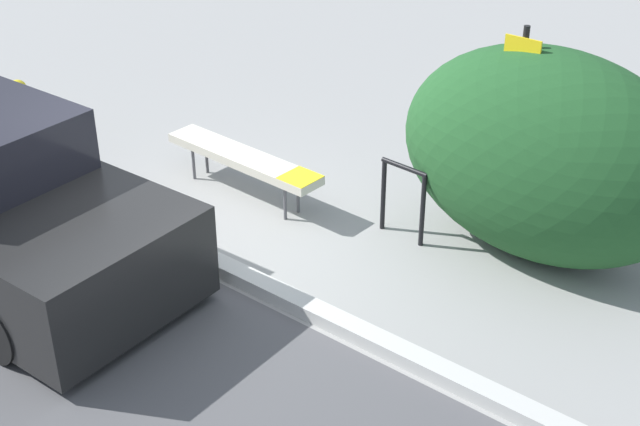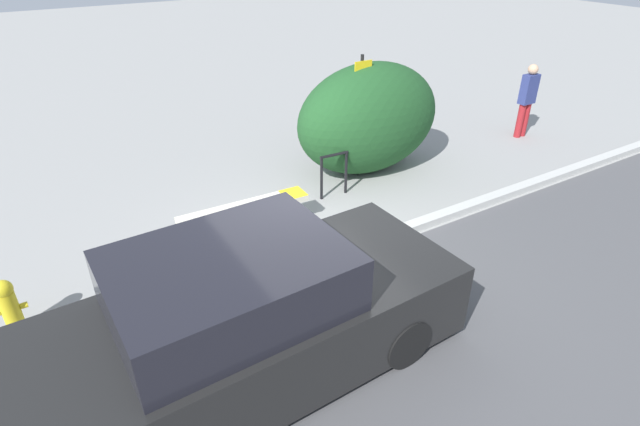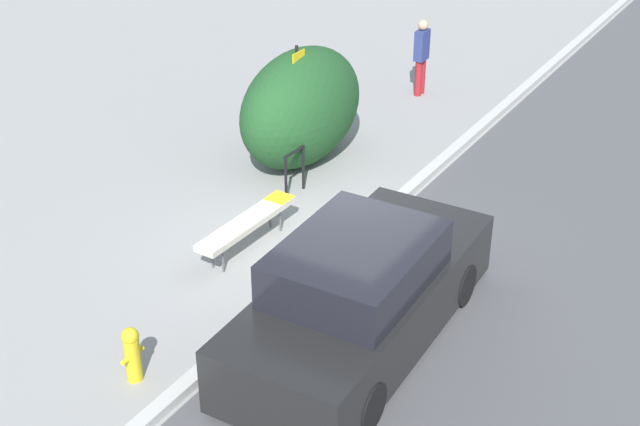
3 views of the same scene
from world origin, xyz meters
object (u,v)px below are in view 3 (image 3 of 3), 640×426
sign_post (298,96)px  fire_hydrant (132,352)px  pedestrian (421,55)px  parked_car_near (361,296)px  bench (247,223)px  bike_rack (295,168)px

sign_post → fire_hydrant: size_ratio=3.01×
pedestrian → parked_car_near: size_ratio=0.35×
bench → fire_hydrant: size_ratio=2.70×
fire_hydrant → pedestrian: 10.49m
bike_rack → pedestrian: (5.29, 0.24, 0.38)m
sign_post → parked_car_near: bearing=-138.2°
sign_post → pedestrian: (4.39, -0.26, -0.50)m
bench → sign_post: bearing=19.2°
bench → sign_post: (2.76, 0.86, 0.93)m
sign_post → fire_hydrant: sign_post is taller
pedestrian → parked_car_near: 8.86m
bike_rack → parked_car_near: bearing=-135.1°
parked_car_near → bike_rack: bearing=42.9°
parked_car_near → sign_post: bearing=39.9°
bike_rack → bench: bearing=-169.0°
bike_rack → sign_post: size_ratio=0.36×
bench → sign_post: 3.04m
fire_hydrant → parked_car_near: (2.15, -1.98, 0.29)m
bike_rack → pedestrian: 5.30m
bench → parked_car_near: parked_car_near is taller
sign_post → fire_hydrant: (-6.01, -1.49, -0.98)m
sign_post → parked_car_near: sign_post is taller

